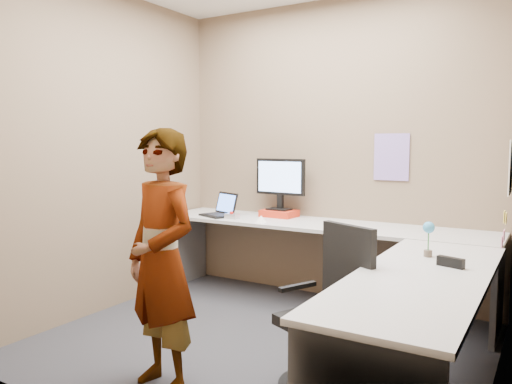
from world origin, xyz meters
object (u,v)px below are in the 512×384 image
Objects in this scene: office_chair at (330,326)px; person at (162,261)px; monitor at (280,180)px; desk at (338,258)px.

office_chair is 0.62× the size of person.
monitor is at bearing 151.62° from office_chair.
person reaches higher than desk.
office_chair is at bearing -50.75° from monitor.
desk is 1.38m from person.
desk is at bearing 133.32° from office_chair.
office_chair is (0.26, -0.78, -0.21)m from desk.
desk is 1.26m from monitor.
person reaches higher than monitor.
person reaches higher than office_chair.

